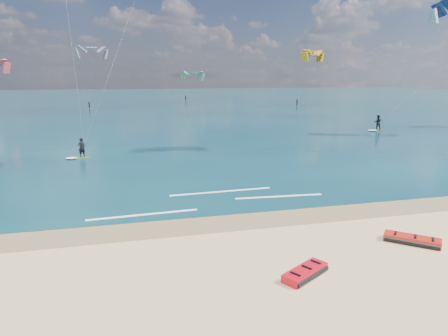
% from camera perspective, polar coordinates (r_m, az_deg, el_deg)
% --- Properties ---
extents(ground, '(320.00, 320.00, 0.00)m').
position_cam_1_polar(ground, '(55.42, -9.71, 5.62)').
color(ground, tan).
rests_on(ground, ground).
extents(wet_sand_strip, '(320.00, 2.40, 0.01)m').
position_cam_1_polar(wet_sand_strip, '(19.58, -1.11, -7.90)').
color(wet_sand_strip, olive).
rests_on(wet_sand_strip, ground).
extents(sea, '(320.00, 200.00, 0.04)m').
position_cam_1_polar(sea, '(119.10, -12.15, 9.42)').
color(sea, '#0B2D3F').
rests_on(sea, ground).
extents(packed_kite_left, '(2.35, 1.95, 0.35)m').
position_cam_1_polar(packed_kite_left, '(15.08, 11.48, -14.93)').
color(packed_kite_left, red).
rests_on(packed_kite_left, ground).
extents(packed_kite_mid, '(2.48, 2.38, 0.37)m').
position_cam_1_polar(packed_kite_mid, '(19.18, 25.23, -9.68)').
color(packed_kite_mid, red).
rests_on(packed_kite_mid, ground).
extents(kitesurfer_main, '(9.29, 7.15, 17.59)m').
position_cam_1_polar(kitesurfer_main, '(33.28, -18.44, 15.97)').
color(kitesurfer_main, '#A9E51B').
rests_on(kitesurfer_main, sea).
extents(kitesurfer_far, '(14.56, 9.59, 17.15)m').
position_cam_1_polar(kitesurfer_far, '(54.89, 26.85, 13.50)').
color(kitesurfer_far, gold).
rests_on(kitesurfer_far, sea).
extents(shoreline_foam, '(13.42, 3.61, 0.01)m').
position_cam_1_polar(shoreline_foam, '(23.00, -1.06, -4.56)').
color(shoreline_foam, white).
rests_on(shoreline_foam, ground).
extents(distant_kites, '(85.91, 31.92, 14.76)m').
position_cam_1_polar(distant_kites, '(94.23, -16.41, 11.91)').
color(distant_kites, gray).
rests_on(distant_kites, ground).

